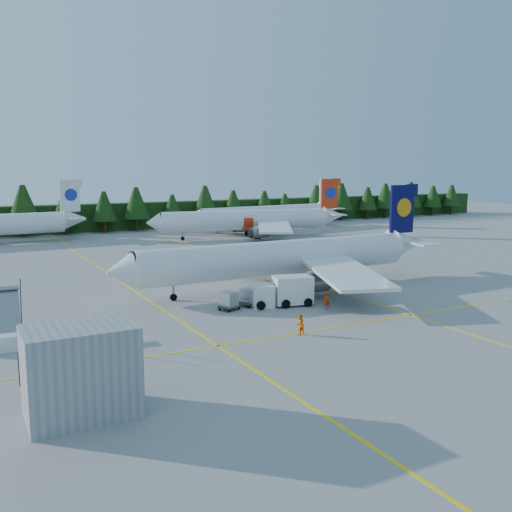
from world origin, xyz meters
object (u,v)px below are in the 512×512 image
airliner_red (243,220)px  service_truck (282,291)px  airstairs (10,336)px  airliner_navy (274,259)px

airliner_red → service_truck: size_ratio=6.06×
airliner_red → service_truck: bearing=-103.3°
airliner_red → airstairs: 71.99m
airstairs → service_truck: bearing=7.0°
airliner_red → airstairs: size_ratio=6.26×
airliner_red → airliner_navy: bearing=-103.1°
service_truck → airstairs: bearing=-163.5°
airliner_navy → airliner_red: 48.74m
airliner_navy → service_truck: (-3.34, -7.42, -2.03)m
airliner_navy → service_truck: 8.38m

